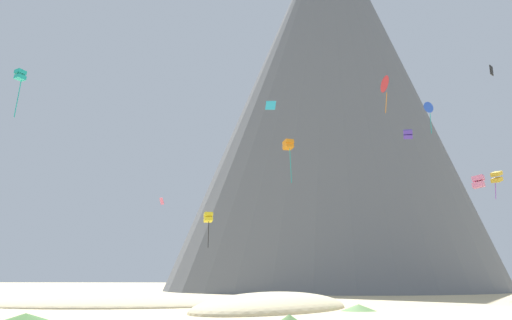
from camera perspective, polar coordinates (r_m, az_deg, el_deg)
name	(u,v)px	position (r m, az deg, el deg)	size (l,w,h in m)	color
dune_foreground_left	(118,305)	(64.67, -11.22, -11.55)	(22.76, 15.09, 1.81)	#CCBA8E
dune_back_low	(273,310)	(55.44, 1.42, -12.13)	(20.93, 9.39, 2.77)	beige
bush_far_right	(359,308)	(54.23, 8.37, -11.82)	(2.71, 2.71, 0.51)	#568442
bush_near_left	(26,317)	(45.26, -18.27, -12.04)	(2.67, 2.67, 0.42)	#477238
rock_massif	(330,126)	(125.17, 6.05, 2.80)	(80.32, 80.32, 68.34)	slate
kite_orange_mid	(288,145)	(84.49, 2.65, 1.22)	(1.48, 1.52, 5.33)	orange
kite_black_mid	(491,70)	(58.63, 18.65, 6.94)	(0.42, 0.60, 0.81)	black
kite_pink_low	(478,182)	(87.89, 17.68, -1.69)	(1.85, 1.81, 1.60)	pink
kite_blue_mid	(428,108)	(96.44, 13.86, 4.14)	(1.60, 1.04, 4.31)	blue
kite_indigo_mid	(408,134)	(91.37, 12.29, 2.07)	(1.32, 1.41, 1.46)	#5138B2
kite_red_mid	(386,84)	(85.23, 10.54, 6.08)	(1.29, 2.19, 4.55)	red
kite_gold_mid	(497,177)	(92.31, 19.04, -1.32)	(1.64, 1.64, 3.56)	gold
kite_teal_mid	(20,76)	(65.93, -18.69, 6.51)	(1.16, 1.17, 4.40)	teal
kite_cyan_mid	(271,105)	(57.32, 1.20, 4.48)	(0.92, 0.47, 0.83)	#33BCDB
kite_rainbow_low	(162,201)	(91.58, -7.69, -3.35)	(0.66, 0.57, 0.90)	#E5668C
kite_yellow_low	(208,218)	(82.54, -3.92, -4.71)	(1.23, 1.27, 4.15)	yellow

